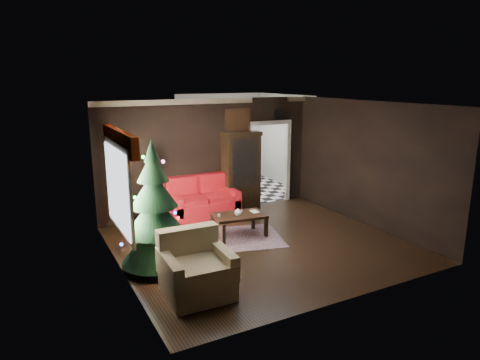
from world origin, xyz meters
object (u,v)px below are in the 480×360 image
floor_lamp (153,192)px  coffee_table (239,225)px  loveseat (202,198)px  armchair (197,267)px  curio_cabinet (241,173)px  christmas_tree (155,211)px  kitchen_table (238,181)px  wall_clock (279,113)px  teapot (238,212)px

floor_lamp → coffee_table: floor_lamp is taller
loveseat → armchair: size_ratio=1.62×
curio_cabinet → christmas_tree: bearing=-141.3°
curio_cabinet → kitchen_table: bearing=65.6°
floor_lamp → coffee_table: bearing=-44.1°
armchair → wall_clock: 5.71m
loveseat → christmas_tree: bearing=-129.8°
armchair → floor_lamp: bearing=86.6°
christmas_tree → kitchen_table: christmas_tree is taller
armchair → coffee_table: bearing=49.4°
armchair → wall_clock: size_ratio=3.28×
coffee_table → floor_lamp: bearing=135.9°
armchair → teapot: 2.45m
curio_cabinet → wall_clock: bearing=8.5°
curio_cabinet → kitchen_table: 1.67m
floor_lamp → christmas_tree: size_ratio=0.67×
teapot → kitchen_table: bearing=62.6°
coffee_table → wall_clock: 3.54m
loveseat → floor_lamp: 1.25m
floor_lamp → kitchen_table: 3.50m
coffee_table → kitchen_table: (1.59, 3.11, 0.12)m
loveseat → floor_lamp: bearing=-175.8°
coffee_table → teapot: teapot is taller
teapot → wall_clock: (2.21, 1.94, 1.81)m
floor_lamp → teapot: size_ratio=9.87×
curio_cabinet → coffee_table: 2.05m
floor_lamp → coffee_table: size_ratio=1.45×
floor_lamp → teapot: 2.00m
coffee_table → kitchen_table: size_ratio=1.44×
curio_cabinet → teapot: size_ratio=11.99×
armchair → kitchen_table: armchair is taller
coffee_table → kitchen_table: bearing=63.0°
armchair → coffee_table: (1.72, 1.88, -0.21)m
coffee_table → teapot: bearing=-132.5°
curio_cabinet → armchair: curio_cabinet is taller
kitchen_table → armchair: bearing=-123.5°
christmas_tree → armchair: 1.38m
curio_cabinet → christmas_tree: christmas_tree is taller
coffee_table → armchair: bearing=-132.4°
armchair → curio_cabinet: bearing=55.2°
wall_clock → teapot: bearing=-138.7°
curio_cabinet → floor_lamp: 2.38m
loveseat → christmas_tree: (-1.77, -2.12, 0.55)m
floor_lamp → armchair: bearing=-95.3°
curio_cabinet → christmas_tree: 3.74m
armchair → teapot: bearing=49.4°
armchair → wall_clock: (3.86, 3.74, 1.92)m
christmas_tree → armchair: bearing=-77.8°
christmas_tree → teapot: 2.06m
loveseat → coffee_table: 1.50m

